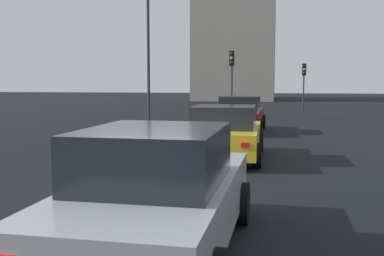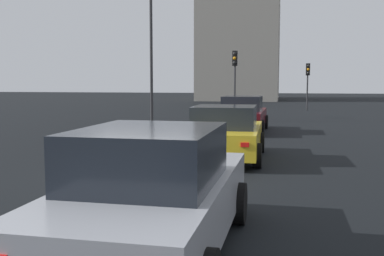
# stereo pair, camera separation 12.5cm
# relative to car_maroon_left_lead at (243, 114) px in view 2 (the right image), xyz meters

# --- Properties ---
(ground_plane) EXTENTS (160.00, 160.00, 0.20)m
(ground_plane) POSITION_rel_car_maroon_left_lead_xyz_m (-10.26, 1.45, -0.85)
(ground_plane) COLOR black
(car_maroon_left_lead) EXTENTS (4.60, 2.11, 1.56)m
(car_maroon_left_lead) POSITION_rel_car_maroon_left_lead_xyz_m (0.00, 0.00, 0.00)
(car_maroon_left_lead) COLOR #510F16
(car_maroon_left_lead) RESTS_ON ground_plane
(car_yellow_left_second) EXTENTS (4.25, 2.16, 1.51)m
(car_yellow_left_second) POSITION_rel_car_maroon_left_lead_xyz_m (-7.25, -0.13, -0.02)
(car_yellow_left_second) COLOR gold
(car_yellow_left_second) RESTS_ON ground_plane
(car_silver_left_third) EXTENTS (4.60, 2.08, 1.63)m
(car_silver_left_third) POSITION_rel_car_maroon_left_lead_xyz_m (-14.56, -0.13, 0.02)
(car_silver_left_third) COLOR #A8AAB2
(car_silver_left_third) RESTS_ON ground_plane
(traffic_light_near_left) EXTENTS (0.33, 0.30, 3.56)m
(traffic_light_near_left) POSITION_rel_car_maroon_left_lead_xyz_m (15.41, -3.55, 1.82)
(traffic_light_near_left) COLOR #2D2D30
(traffic_light_near_left) RESTS_ON ground_plane
(traffic_light_near_right) EXTENTS (0.32, 0.30, 4.04)m
(traffic_light_near_right) POSITION_rel_car_maroon_left_lead_xyz_m (7.57, 1.15, 2.15)
(traffic_light_near_right) COLOR #2D2D30
(traffic_light_near_right) RESTS_ON ground_plane
(street_lamp_kerbside) EXTENTS (0.56, 0.36, 8.33)m
(street_lamp_kerbside) POSITION_rel_car_maroon_left_lead_xyz_m (4.53, 5.47, 4.08)
(street_lamp_kerbside) COLOR #2D2D30
(street_lamp_kerbside) RESTS_ON ground_plane
(building_facade_left) EXTENTS (14.57, 9.29, 12.66)m
(building_facade_left) POSITION_rel_car_maroon_left_lead_xyz_m (37.68, 3.45, 5.58)
(building_facade_left) COLOR gray
(building_facade_left) RESTS_ON ground_plane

